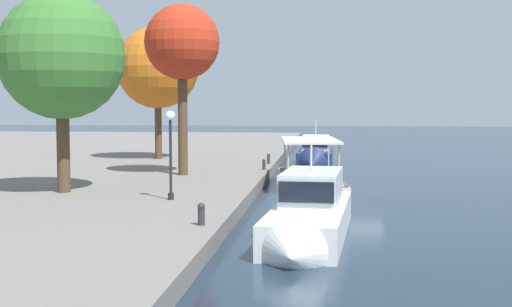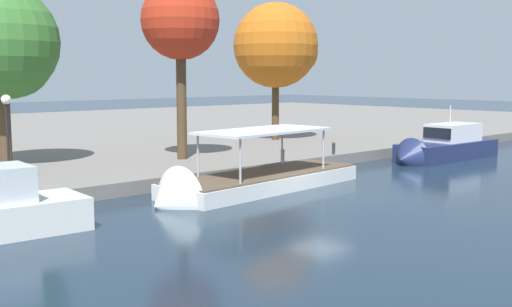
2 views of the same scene
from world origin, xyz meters
The scene contains 11 objects.
ground_plane centered at (0.00, 0.00, 0.00)m, with size 220.00×220.00×0.00m, color #192838.
motor_yacht_0 centered at (-15.82, 2.70, 0.71)m, with size 10.34×3.30×4.23m.
tour_boat_1 centered at (-2.04, 2.91, 0.28)m, with size 12.33×4.34×4.24m.
motor_yacht_2 centered at (15.06, 2.96, 0.65)m, with size 9.24×2.85×4.41m.
mooring_bollard_0 centered at (3.55, 6.06, 1.04)m, with size 0.23×0.23×0.70m.
mooring_bollard_1 centered at (-16.96, 6.42, 1.09)m, with size 0.27×0.27×0.80m.
mooring_bollard_2 centered at (7.99, 6.12, 1.06)m, with size 0.23×0.23×0.74m.
lamp_post centered at (-10.70, 8.91, 3.21)m, with size 0.42×0.42×3.94m.
tree_0 centered at (11.73, 14.84, 7.49)m, with size 6.33×6.26×10.11m.
tree_1 centered at (-0.10, 10.72, 8.46)m, with size 4.44×4.44×10.07m.
tree_2 centered at (-8.44, 14.65, 7.04)m, with size 6.00×6.00×9.49m.
Camera 1 is at (-40.83, 2.08, 4.94)m, focal length 49.03 mm.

